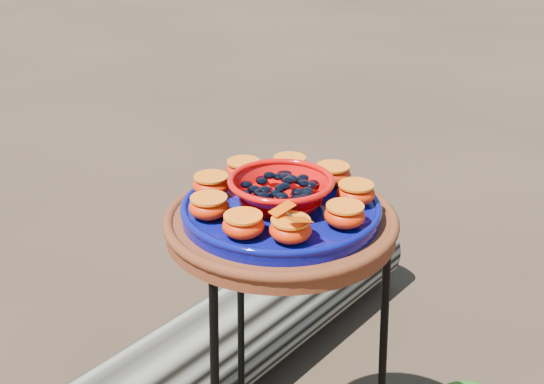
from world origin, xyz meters
name	(u,v)px	position (x,y,z in m)	size (l,w,h in m)	color
plant_stand	(280,383)	(0.00, 0.00, 0.35)	(0.44, 0.44, 0.70)	black
terracotta_saucer	(281,224)	(0.00, 0.00, 0.72)	(0.42, 0.42, 0.03)	#62230E
cobalt_plate	(281,210)	(0.00, 0.00, 0.75)	(0.36, 0.36, 0.02)	#060433
red_bowl	(281,192)	(0.00, 0.00, 0.78)	(0.18, 0.18, 0.05)	#C60806
glass_gems	(281,173)	(0.00, 0.00, 0.82)	(0.14, 0.14, 0.02)	black
orange_half_0	(291,230)	(-0.04, -0.13, 0.78)	(0.07, 0.07, 0.04)	red
orange_half_1	(345,216)	(0.06, -0.12, 0.78)	(0.07, 0.07, 0.04)	red
orange_half_2	(356,194)	(0.12, -0.05, 0.78)	(0.07, 0.07, 0.04)	red
orange_half_3	(333,175)	(0.13, 0.04, 0.78)	(0.07, 0.07, 0.04)	red
orange_half_4	(290,166)	(0.07, 0.11, 0.78)	(0.07, 0.07, 0.04)	red
orange_half_5	(244,170)	(-0.02, 0.13, 0.78)	(0.07, 0.07, 0.04)	red
orange_half_6	(211,185)	(-0.10, 0.09, 0.78)	(0.07, 0.07, 0.04)	red
orange_half_7	(209,207)	(-0.13, 0.01, 0.78)	(0.07, 0.07, 0.04)	red
orange_half_8	(243,225)	(-0.11, -0.08, 0.78)	(0.07, 0.07, 0.04)	red
butterfly	(291,215)	(-0.04, -0.13, 0.80)	(0.09, 0.05, 0.02)	#C43E00
driftwood_log	(229,340)	(0.06, 0.45, 0.13)	(1.42, 0.37, 0.27)	black
foliage_back	(182,369)	(-0.08, 0.45, 0.08)	(0.31, 0.31, 0.15)	#235B12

